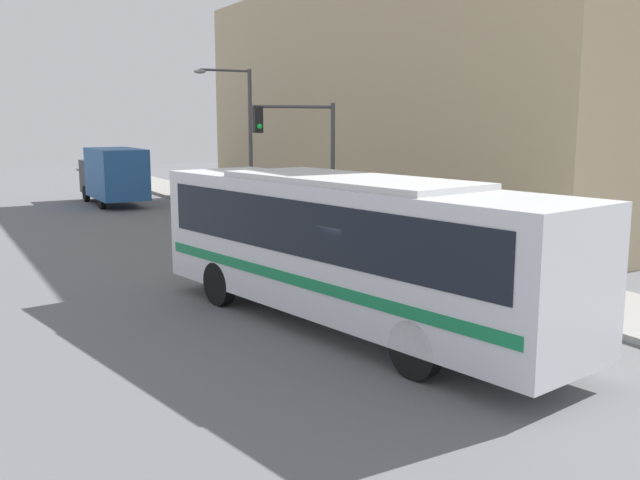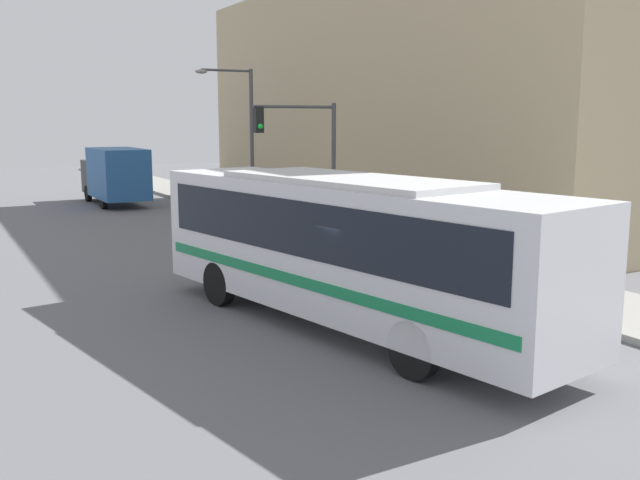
# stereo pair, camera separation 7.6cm
# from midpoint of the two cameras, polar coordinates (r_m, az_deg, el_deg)

# --- Properties ---
(ground_plane) EXTENTS (120.00, 120.00, 0.00)m
(ground_plane) POSITION_cam_midpoint_polar(r_m,az_deg,el_deg) (15.84, 2.62, -7.21)
(ground_plane) COLOR slate
(sidewalk) EXTENTS (3.33, 70.00, 0.15)m
(sidewalk) POSITION_cam_midpoint_polar(r_m,az_deg,el_deg) (36.07, -5.92, 2.42)
(sidewalk) COLOR gray
(sidewalk) RESTS_ON ground_plane
(building_facade) EXTENTS (6.00, 27.16, 10.86)m
(building_facade) POSITION_cam_midpoint_polar(r_m,az_deg,el_deg) (33.30, 5.28, 11.07)
(building_facade) COLOR tan
(building_facade) RESTS_ON ground_plane
(city_bus) EXTENTS (4.50, 11.60, 3.37)m
(city_bus) POSITION_cam_midpoint_polar(r_m,az_deg,el_deg) (15.54, 2.07, -0.09)
(city_bus) COLOR silver
(city_bus) RESTS_ON ground_plane
(delivery_truck) EXTENTS (2.33, 6.66, 3.05)m
(delivery_truck) POSITION_cam_midpoint_polar(r_m,az_deg,el_deg) (40.11, -16.28, 5.08)
(delivery_truck) COLOR #265999
(delivery_truck) RESTS_ON ground_plane
(fire_hydrant) EXTENTS (0.20, 0.27, 0.76)m
(fire_hydrant) POSITION_cam_midpoint_polar(r_m,az_deg,el_deg) (20.86, 10.42, -1.72)
(fire_hydrant) COLOR gold
(fire_hydrant) RESTS_ON sidewalk
(traffic_light_pole) EXTENTS (3.28, 0.35, 5.01)m
(traffic_light_pole) POSITION_cam_midpoint_polar(r_m,az_deg,el_deg) (25.81, -1.28, 7.48)
(traffic_light_pole) COLOR #47474C
(traffic_light_pole) RESTS_ON sidewalk
(parking_meter) EXTENTS (0.14, 0.14, 1.35)m
(parking_meter) POSITION_cam_midpoint_polar(r_m,az_deg,el_deg) (24.56, 3.36, 1.38)
(parking_meter) COLOR #47474C
(parking_meter) RESTS_ON sidewalk
(street_lamp) EXTENTS (2.73, 0.28, 6.67)m
(street_lamp) POSITION_cam_midpoint_polar(r_m,az_deg,el_deg) (33.09, -6.29, 8.88)
(street_lamp) COLOR #47474C
(street_lamp) RESTS_ON sidewalk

